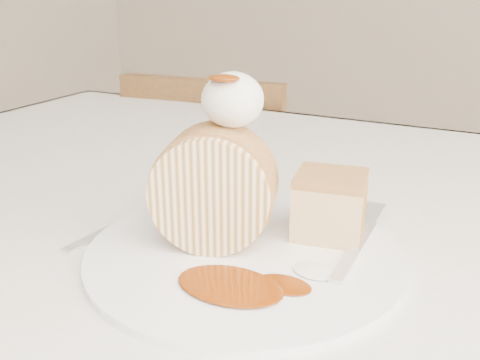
% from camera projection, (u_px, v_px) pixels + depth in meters
% --- Properties ---
extents(table, '(1.40, 0.90, 0.75)m').
position_uv_depth(table, '(294.00, 280.00, 0.63)').
color(table, silver).
rests_on(table, ground).
extents(chair_far, '(0.41, 0.41, 0.80)m').
position_uv_depth(chair_far, '(219.00, 210.00, 1.34)').
color(chair_far, brown).
rests_on(chair_far, ground).
extents(plate, '(0.34, 0.34, 0.01)m').
position_uv_depth(plate, '(245.00, 252.00, 0.50)').
color(plate, white).
rests_on(plate, table).
extents(roulade_slice, '(0.12, 0.09, 0.11)m').
position_uv_depth(roulade_slice, '(214.00, 189.00, 0.49)').
color(roulade_slice, '#FFE2B1').
rests_on(roulade_slice, plate).
extents(cake_chunk, '(0.07, 0.07, 0.05)m').
position_uv_depth(cake_chunk, '(330.00, 209.00, 0.52)').
color(cake_chunk, '#BE7D48').
rests_on(cake_chunk, plate).
extents(whipped_cream, '(0.06, 0.06, 0.05)m').
position_uv_depth(whipped_cream, '(233.00, 100.00, 0.48)').
color(whipped_cream, white).
rests_on(whipped_cream, roulade_slice).
extents(caramel_drizzle, '(0.03, 0.02, 0.01)m').
position_uv_depth(caramel_drizzle, '(224.00, 71.00, 0.46)').
color(caramel_drizzle, '#6F2904').
rests_on(caramel_drizzle, whipped_cream).
extents(caramel_pool, '(0.10, 0.07, 0.00)m').
position_uv_depth(caramel_pool, '(230.00, 285.00, 0.44)').
color(caramel_pool, '#6F2904').
rests_on(caramel_pool, plate).
extents(fork, '(0.03, 0.18, 0.00)m').
position_uv_depth(fork, '(355.00, 250.00, 0.49)').
color(fork, silver).
rests_on(fork, plate).
extents(spoon, '(0.04, 0.16, 0.00)m').
position_uv_depth(spoon, '(113.00, 228.00, 0.56)').
color(spoon, silver).
rests_on(spoon, table).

